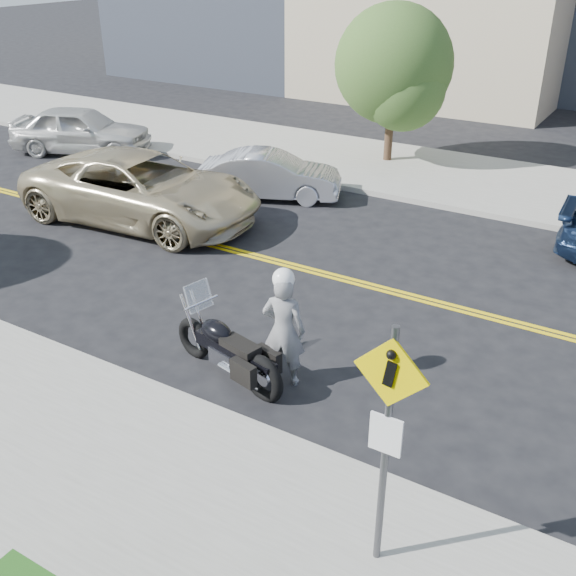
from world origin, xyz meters
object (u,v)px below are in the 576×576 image
at_px(parked_car_white, 81,130).
at_px(motorcyclist, 284,327).
at_px(motorcycle, 227,337).
at_px(suv, 142,189).
at_px(pedestrian_sign, 387,429).
at_px(parked_car_silver, 270,175).

bearing_deg(parked_car_white, motorcyclist, -144.51).
height_order(motorcycle, suv, suv).
bearing_deg(motorcyclist, motorcycle, 5.49).
bearing_deg(motorcycle, suv, 155.71).
height_order(motorcycle, parked_car_white, parked_car_white).
bearing_deg(suv, motorcyclist, -126.64).
height_order(motorcyclist, suv, motorcyclist).
relative_size(pedestrian_sign, parked_car_silver, 0.79).
xyz_separation_m(pedestrian_sign, parked_car_white, (-15.32, 10.26, -1.19)).
relative_size(pedestrian_sign, parked_car_white, 0.67).
xyz_separation_m(pedestrian_sign, parked_car_silver, (-7.64, 9.80, -1.33)).
xyz_separation_m(pedestrian_sign, motorcyclist, (-2.77, 2.54, -0.96)).
distance_m(motorcycle, suv, 7.33).
height_order(parked_car_white, parked_car_silver, parked_car_white).
bearing_deg(pedestrian_sign, parked_car_white, 146.19).
relative_size(motorcycle, parked_car_silver, 0.62).
distance_m(suv, parked_car_silver, 3.60).
bearing_deg(suv, parked_car_white, 53.91).
bearing_deg(motorcyclist, suv, -47.27).
bearing_deg(parked_car_white, pedestrian_sign, -146.73).
bearing_deg(motorcyclist, pedestrian_sign, 122.06).
height_order(pedestrian_sign, suv, pedestrian_sign).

